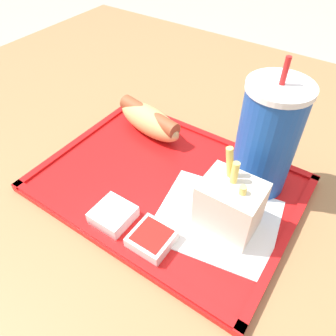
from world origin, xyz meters
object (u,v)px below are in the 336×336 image
at_px(sauce_cup_ketchup, 152,239).
at_px(soda_cup, 267,139).
at_px(fries_carton, 229,206).
at_px(hot_dog_far, 149,120).
at_px(sauce_cup_mayo, 113,214).

bearing_deg(sauce_cup_ketchup, soda_cup, 69.74).
bearing_deg(soda_cup, fries_carton, -90.25).
distance_m(hot_dog_far, sauce_cup_ketchup, 0.24).
distance_m(soda_cup, sauce_cup_ketchup, 0.21).
xyz_separation_m(soda_cup, sauce_cup_ketchup, (-0.07, -0.18, -0.07)).
distance_m(soda_cup, fries_carton, 0.11).
height_order(fries_carton, sauce_cup_mayo, fries_carton).
bearing_deg(sauce_cup_ketchup, fries_carton, 50.38).
bearing_deg(fries_carton, soda_cup, 89.75).
distance_m(hot_dog_far, fries_carton, 0.24).
height_order(fries_carton, sauce_cup_ketchup, fries_carton).
distance_m(hot_dog_far, sauce_cup_mayo, 0.20).
xyz_separation_m(sauce_cup_mayo, sauce_cup_ketchup, (0.07, -0.00, 0.00)).
bearing_deg(fries_carton, hot_dog_far, 152.72).
bearing_deg(soda_cup, sauce_cup_ketchup, -110.26).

